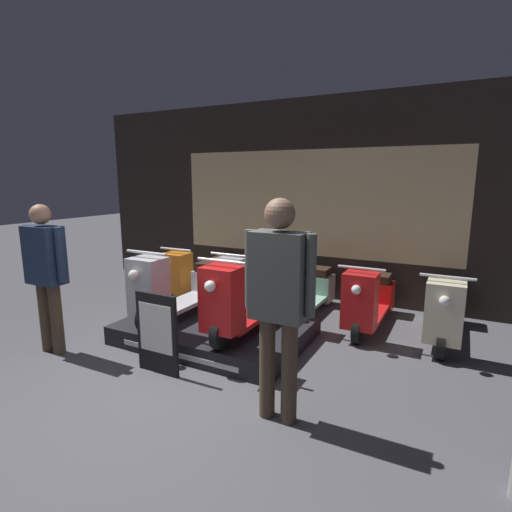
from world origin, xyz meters
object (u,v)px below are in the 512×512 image
Objects in this scene: scooter_display_left at (181,288)px; scooter_backrow_2 at (305,291)px; scooter_backrow_3 at (370,300)px; scooter_backrow_1 at (249,284)px; scooter_backrow_4 at (445,311)px; person_right_browsing at (279,293)px; price_sign_board at (157,333)px; person_left_browsing at (46,267)px; scooter_display_right at (249,299)px; scooter_backrow_0 at (200,277)px.

scooter_display_left is 1.00× the size of scooter_backrow_2.
scooter_backrow_3 is (2.07, 1.32, -0.23)m from scooter_display_left.
scooter_backrow_1 is 1.00× the size of scooter_backrow_4.
person_right_browsing is at bearing -31.35° from scooter_display_left.
price_sign_board is (-1.62, -2.28, 0.05)m from scooter_backrow_3.
person_left_browsing is (-1.21, -2.44, 0.62)m from scooter_backrow_1.
scooter_backrow_3 is (1.82, 0.00, 0.00)m from scooter_backrow_1.
price_sign_board is (-2.53, -2.28, 0.05)m from scooter_backrow_4.
scooter_display_right is at bearing 61.01° from price_sign_board.
person_left_browsing reaches higher than scooter_backrow_3.
scooter_display_right is at bearing 30.09° from person_left_browsing.
scooter_backrow_4 is at bearing 31.79° from person_left_browsing.
scooter_backrow_1 is 0.94× the size of person_right_browsing.
scooter_display_left reaches higher than scooter_backrow_0.
scooter_backrow_1 is at bearing 180.00° from scooter_backrow_4.
scooter_display_left is 2.46m from scooter_backrow_3.
scooter_display_left is 1.49m from scooter_backrow_0.
scooter_backrow_1 is at bearing 123.21° from person_right_browsing.
scooter_display_right is 2.40m from scooter_backrow_4.
scooter_backrow_2 is at bearing 0.00° from scooter_backrow_1.
scooter_backrow_0 is 0.91m from scooter_backrow_1.
person_right_browsing is at bearing -44.25° from scooter_backrow_0.
scooter_display_right is 1.52m from scooter_backrow_1.
scooter_display_right is 1.35m from scooter_backrow_2.
scooter_display_right is 1.00× the size of scooter_backrow_2.
scooter_backrow_1 is at bearing 180.00° from scooter_backrow_3.
scooter_display_left is at bearing -147.50° from scooter_backrow_3.
price_sign_board is at bearing -65.33° from scooter_display_left.
scooter_display_right is at bearing -129.61° from scooter_backrow_3.
scooter_backrow_1 is (-0.73, 1.32, -0.23)m from scooter_display_right.
scooter_backrow_0 is 2.04× the size of price_sign_board.
scooter_display_right reaches higher than scooter_backrow_4.
scooter_backrow_2 is 1.01× the size of person_left_browsing.
scooter_backrow_1 is at bearing 79.28° from scooter_display_left.
price_sign_board is (-0.71, -2.28, 0.05)m from scooter_backrow_2.
scooter_backrow_0 is 1.00× the size of scooter_backrow_4.
scooter_backrow_2 reaches higher than price_sign_board.
scooter_display_right is 2.28m from person_left_browsing.
scooter_backrow_0 is at bearing 180.00° from scooter_backrow_2.
scooter_backrow_4 is at bearing 0.00° from scooter_backrow_0.
scooter_backrow_0 is (-0.66, 1.32, -0.23)m from scooter_display_left.
scooter_backrow_0 is 1.01× the size of person_left_browsing.
scooter_backrow_1 is 1.00× the size of scooter_backrow_3.
scooter_backrow_2 is at bearing 180.00° from scooter_backrow_4.
scooter_display_left is at bearing -63.39° from scooter_backrow_0.
scooter_display_left is at bearing -131.33° from scooter_backrow_2.
scooter_backrow_2 is (0.91, 0.00, 0.00)m from scooter_backrow_1.
scooter_backrow_0 is 3.57m from person_right_browsing.
person_left_browsing reaches higher than scooter_display_left.
scooter_display_left is at bearing 49.39° from person_left_browsing.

